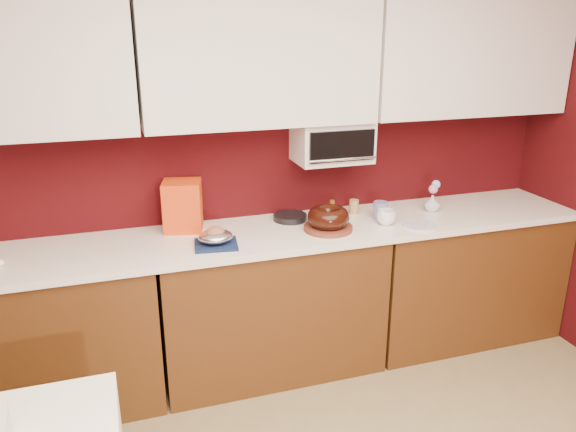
# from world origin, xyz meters

# --- Properties ---
(wall_back) EXTENTS (4.00, 0.02, 2.50)m
(wall_back) POSITION_xyz_m (0.00, 2.25, 1.25)
(wall_back) COLOR #3E080B
(wall_back) RESTS_ON floor
(base_cabinet_left) EXTENTS (1.31, 0.58, 0.86)m
(base_cabinet_left) POSITION_xyz_m (-1.33, 1.94, 0.43)
(base_cabinet_left) COLOR #512D10
(base_cabinet_left) RESTS_ON floor
(base_cabinet_center) EXTENTS (1.31, 0.58, 0.86)m
(base_cabinet_center) POSITION_xyz_m (0.00, 1.94, 0.43)
(base_cabinet_center) COLOR #512D10
(base_cabinet_center) RESTS_ON floor
(base_cabinet_right) EXTENTS (1.31, 0.58, 0.86)m
(base_cabinet_right) POSITION_xyz_m (1.33, 1.94, 0.43)
(base_cabinet_right) COLOR #512D10
(base_cabinet_right) RESTS_ON floor
(countertop) EXTENTS (4.00, 0.62, 0.04)m
(countertop) POSITION_xyz_m (0.00, 1.94, 0.88)
(countertop) COLOR white
(countertop) RESTS_ON base_cabinet_center
(upper_cabinet_center) EXTENTS (1.31, 0.33, 0.70)m
(upper_cabinet_center) POSITION_xyz_m (0.00, 2.08, 1.85)
(upper_cabinet_center) COLOR white
(upper_cabinet_center) RESTS_ON wall_back
(upper_cabinet_right) EXTENTS (1.31, 0.33, 0.70)m
(upper_cabinet_right) POSITION_xyz_m (1.33, 2.08, 1.85)
(upper_cabinet_right) COLOR white
(upper_cabinet_right) RESTS_ON wall_back
(toaster_oven) EXTENTS (0.45, 0.30, 0.25)m
(toaster_oven) POSITION_xyz_m (0.45, 2.10, 1.38)
(toaster_oven) COLOR white
(toaster_oven) RESTS_ON upper_cabinet_center
(toaster_oven_door) EXTENTS (0.40, 0.02, 0.18)m
(toaster_oven_door) POSITION_xyz_m (0.45, 1.94, 1.38)
(toaster_oven_door) COLOR black
(toaster_oven_door) RESTS_ON toaster_oven
(toaster_oven_handle) EXTENTS (0.42, 0.02, 0.02)m
(toaster_oven_handle) POSITION_xyz_m (0.45, 1.93, 1.30)
(toaster_oven_handle) COLOR silver
(toaster_oven_handle) RESTS_ON toaster_oven
(cake_base) EXTENTS (0.38, 0.38, 0.03)m
(cake_base) POSITION_xyz_m (0.34, 1.86, 0.91)
(cake_base) COLOR brown
(cake_base) RESTS_ON countertop
(bundt_cake) EXTENTS (0.26, 0.26, 0.10)m
(bundt_cake) POSITION_xyz_m (0.34, 1.86, 0.98)
(bundt_cake) COLOR black
(bundt_cake) RESTS_ON cake_base
(navy_towel) EXTENTS (0.25, 0.22, 0.02)m
(navy_towel) POSITION_xyz_m (-0.34, 1.81, 0.91)
(navy_towel) COLOR #122144
(navy_towel) RESTS_ON countertop
(foil_ham_nest) EXTENTS (0.23, 0.22, 0.07)m
(foil_ham_nest) POSITION_xyz_m (-0.34, 1.81, 0.96)
(foil_ham_nest) COLOR silver
(foil_ham_nest) RESTS_ON navy_towel
(roasted_ham) EXTENTS (0.13, 0.12, 0.07)m
(roasted_ham) POSITION_xyz_m (-0.34, 1.81, 0.98)
(roasted_ham) COLOR #A05E49
(roasted_ham) RESTS_ON foil_ham_nest
(pandoro_box) EXTENTS (0.25, 0.24, 0.29)m
(pandoro_box) POSITION_xyz_m (-0.46, 2.13, 1.05)
(pandoro_box) COLOR red
(pandoro_box) RESTS_ON countertop
(dark_pan) EXTENTS (0.27, 0.27, 0.04)m
(dark_pan) POSITION_xyz_m (0.18, 2.10, 0.92)
(dark_pan) COLOR black
(dark_pan) RESTS_ON countertop
(coffee_mug) EXTENTS (0.11, 0.11, 0.11)m
(coffee_mug) POSITION_xyz_m (0.71, 1.84, 0.96)
(coffee_mug) COLOR white
(coffee_mug) RESTS_ON countertop
(blue_jar) EXTENTS (0.10, 0.10, 0.11)m
(blue_jar) POSITION_xyz_m (0.72, 1.95, 0.95)
(blue_jar) COLOR navy
(blue_jar) RESTS_ON countertop
(flower_vase) EXTENTS (0.10, 0.10, 0.12)m
(flower_vase) POSITION_xyz_m (1.11, 1.98, 0.96)
(flower_vase) COLOR silver
(flower_vase) RESTS_ON countertop
(flower_pink) EXTENTS (0.06, 0.06, 0.06)m
(flower_pink) POSITION_xyz_m (1.11, 1.98, 1.05)
(flower_pink) COLOR pink
(flower_pink) RESTS_ON flower_vase
(flower_blue) EXTENTS (0.06, 0.06, 0.06)m
(flower_blue) POSITION_xyz_m (1.14, 2.00, 1.07)
(flower_blue) COLOR #99C3F5
(flower_blue) RESTS_ON flower_vase
(china_plate) EXTENTS (0.26, 0.26, 0.01)m
(china_plate) POSITION_xyz_m (0.88, 1.75, 0.91)
(china_plate) COLOR silver
(china_plate) RESTS_ON countertop
(amber_bottle) EXTENTS (0.03, 0.03, 0.09)m
(amber_bottle) POSITION_xyz_m (0.48, 2.13, 0.94)
(amber_bottle) COLOR brown
(amber_bottle) RESTS_ON countertop
(paper_cup) EXTENTS (0.07, 0.07, 0.09)m
(paper_cup) POSITION_xyz_m (0.61, 2.10, 0.94)
(paper_cup) COLOR olive
(paper_cup) RESTS_ON countertop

